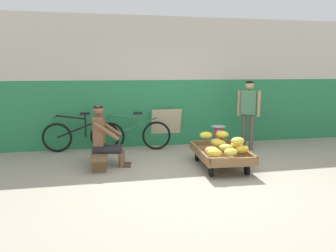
{
  "coord_description": "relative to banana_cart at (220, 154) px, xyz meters",
  "views": [
    {
      "loc": [
        -1.51,
        -4.85,
        1.76
      ],
      "look_at": [
        -0.26,
        1.03,
        0.75
      ],
      "focal_mm": 35.68,
      "sensor_mm": 36.0,
      "label": 1
    }
  ],
  "objects": [
    {
      "name": "back_wall",
      "position": [
        -0.66,
        2.15,
        1.24
      ],
      "size": [
        16.0,
        0.3,
        2.95
      ],
      "color": "#287F4C",
      "rests_on": "ground"
    },
    {
      "name": "plastic_crate",
      "position": [
        0.33,
        1.0,
        -0.09
      ],
      "size": [
        0.36,
        0.28,
        0.3
      ],
      "color": "#19847F",
      "rests_on": "ground"
    },
    {
      "name": "sign_board",
      "position": [
        -0.61,
        1.97,
        0.19
      ],
      "size": [
        0.7,
        0.27,
        0.87
      ],
      "color": "#C6B289",
      "rests_on": "ground"
    },
    {
      "name": "banana_pile",
      "position": [
        -0.0,
        -0.16,
        0.22
      ],
      "size": [
        0.87,
        1.12,
        0.26
      ],
      "color": "gold",
      "rests_on": "banana_cart"
    },
    {
      "name": "ground_plane",
      "position": [
        -0.66,
        -0.73,
        -0.24
      ],
      "size": [
        80.0,
        80.0,
        0.0
      ],
      "primitive_type": "plane",
      "color": "gray"
    },
    {
      "name": "low_bench",
      "position": [
        -2.15,
        0.53,
        -0.04
      ],
      "size": [
        0.36,
        1.11,
        0.27
      ],
      "color": "brown",
      "rests_on": "ground"
    },
    {
      "name": "vendor_seated",
      "position": [
        -2.07,
        0.51,
        0.33
      ],
      "size": [
        0.71,
        0.54,
        1.14
      ],
      "color": "brown",
      "rests_on": "ground"
    },
    {
      "name": "banana_cart",
      "position": [
        0.0,
        0.0,
        0.0
      ],
      "size": [
        0.93,
        1.49,
        0.36
      ],
      "color": "brown",
      "rests_on": "ground"
    },
    {
      "name": "bicycle_near_left",
      "position": [
        -2.54,
        1.77,
        0.11
      ],
      "size": [
        1.66,
        0.48,
        0.86
      ],
      "color": "black",
      "rests_on": "ground"
    },
    {
      "name": "shopping_bag",
      "position": [
        0.36,
        0.59,
        -0.12
      ],
      "size": [
        0.18,
        0.12,
        0.24
      ],
      "primitive_type": "cube",
      "color": "green",
      "rests_on": "ground"
    },
    {
      "name": "weighing_scale",
      "position": [
        0.33,
        1.0,
        0.21
      ],
      "size": [
        0.3,
        0.3,
        0.29
      ],
      "color": "#28282D",
      "rests_on": "plastic_crate"
    },
    {
      "name": "bicycle_far_left",
      "position": [
        -1.41,
        1.63,
        0.11
      ],
      "size": [
        1.66,
        0.48,
        0.86
      ],
      "color": "black",
      "rests_on": "ground"
    },
    {
      "name": "customer_adult",
      "position": [
        1.08,
        1.17,
        0.71
      ],
      "size": [
        0.42,
        0.35,
        1.53
      ],
      "color": "brown",
      "rests_on": "ground"
    }
  ]
}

